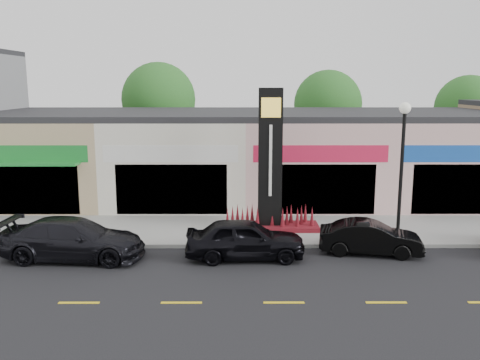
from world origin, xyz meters
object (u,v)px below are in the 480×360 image
at_px(lamp_east_near, 402,158).
at_px(car_black_conv, 370,238).
at_px(car_dark_sedan, 74,239).
at_px(car_black_sedan, 245,239).
at_px(pylon_sign, 270,180).

bearing_deg(lamp_east_near, car_black_conv, -140.76).
distance_m(lamp_east_near, car_black_conv, 3.36).
distance_m(car_dark_sedan, car_black_conv, 10.97).
height_order(car_black_sedan, car_black_conv, car_black_sedan).
bearing_deg(car_black_sedan, car_dark_sedan, 88.51).
height_order(car_dark_sedan, car_black_sedan, car_dark_sedan).
bearing_deg(car_dark_sedan, lamp_east_near, -78.56).
relative_size(car_dark_sedan, car_black_conv, 1.36).
relative_size(pylon_sign, car_black_sedan, 1.38).
height_order(lamp_east_near, pylon_sign, pylon_sign).
bearing_deg(car_black_sedan, car_black_conv, -85.63).
bearing_deg(pylon_sign, car_black_conv, -37.91).
distance_m(lamp_east_near, pylon_sign, 5.42).
height_order(lamp_east_near, car_black_sedan, lamp_east_near).
height_order(lamp_east_near, car_dark_sedan, lamp_east_near).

